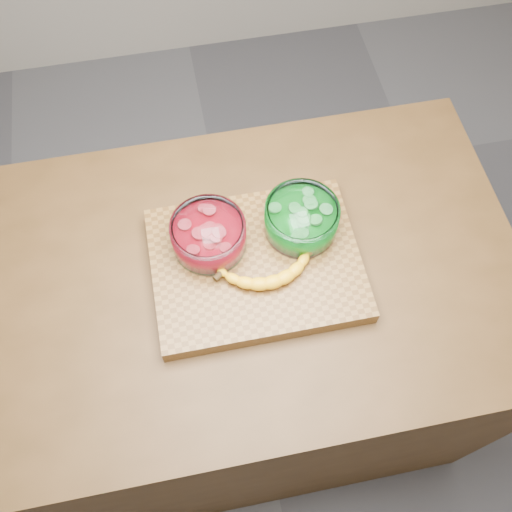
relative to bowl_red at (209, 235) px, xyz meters
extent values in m
plane|color=#505054|center=(0.09, -0.06, -0.98)|extent=(3.50, 3.50, 0.00)
cube|color=#472E15|center=(0.09, -0.06, -0.53)|extent=(1.20, 0.80, 0.90)
cube|color=brown|center=(0.09, -0.06, -0.06)|extent=(0.45, 0.35, 0.04)
cylinder|color=white|center=(0.00, 0.00, 0.00)|extent=(0.16, 0.16, 0.08)
cylinder|color=red|center=(0.00, 0.00, -0.01)|extent=(0.14, 0.14, 0.04)
cylinder|color=#FF505F|center=(0.00, 0.00, 0.02)|extent=(0.13, 0.13, 0.02)
cylinder|color=white|center=(0.20, 0.00, 0.00)|extent=(0.16, 0.16, 0.08)
cylinder|color=#10931F|center=(0.20, 0.00, -0.01)|extent=(0.14, 0.14, 0.04)
cylinder|color=#6BE46D|center=(0.20, 0.00, 0.02)|extent=(0.13, 0.13, 0.02)
camera|label=1|loc=(-0.02, -0.62, 1.05)|focal=40.00mm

